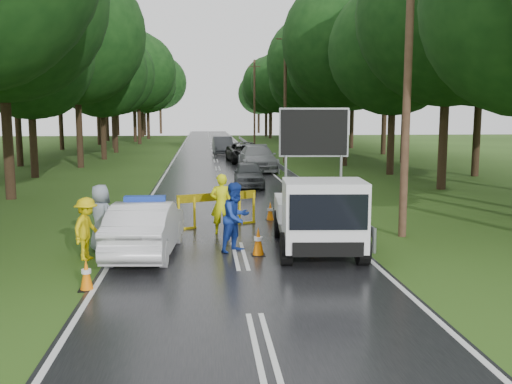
{
  "coord_description": "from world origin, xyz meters",
  "views": [
    {
      "loc": [
        -0.93,
        -14.92,
        3.85
      ],
      "look_at": [
        0.72,
        3.11,
        1.3
      ],
      "focal_mm": 40.0,
      "sensor_mm": 36.0,
      "label": 1
    }
  ],
  "objects": [
    {
      "name": "ground",
      "position": [
        0.0,
        0.0,
        0.0
      ],
      "size": [
        160.0,
        160.0,
        0.0
      ],
      "primitive_type": "plane",
      "color": "#254012",
      "rests_on": "ground"
    },
    {
      "name": "police_sedan",
      "position": [
        -2.52,
        0.39,
        0.73
      ],
      "size": [
        1.88,
        4.54,
        1.61
      ],
      "rotation": [
        0.0,
        0.0,
        3.07
      ],
      "color": "silver",
      "rests_on": "ground"
    },
    {
      "name": "cone_far",
      "position": [
        1.4,
        4.94,
        0.33
      ],
      "size": [
        0.32,
        0.32,
        0.68
      ],
      "color": "black",
      "rests_on": "ground"
    },
    {
      "name": "queue_car_first",
      "position": [
        1.38,
        14.34,
        0.66
      ],
      "size": [
        1.72,
        3.91,
        1.31
      ],
      "primitive_type": "imported",
      "rotation": [
        0.0,
        0.0,
        -0.04
      ],
      "color": "#42464A",
      "rests_on": "ground"
    },
    {
      "name": "work_truck",
      "position": [
        2.18,
        0.27,
        1.06
      ],
      "size": [
        2.53,
        5.06,
        3.92
      ],
      "rotation": [
        0.0,
        0.0,
        -0.08
      ],
      "color": "gray",
      "rests_on": "ground"
    },
    {
      "name": "bystander_left",
      "position": [
        -4.0,
        0.0,
        0.83
      ],
      "size": [
        0.92,
        1.21,
        1.65
      ],
      "primitive_type": "imported",
      "rotation": [
        0.0,
        0.0,
        1.25
      ],
      "color": "yellow",
      "rests_on": "ground"
    },
    {
      "name": "utility_pole_near",
      "position": [
        5.2,
        2.0,
        5.06
      ],
      "size": [
        1.4,
        0.24,
        10.0
      ],
      "color": "#402C1E",
      "rests_on": "ground"
    },
    {
      "name": "queue_car_second",
      "position": [
        2.6,
        22.51,
        0.83
      ],
      "size": [
        2.46,
        5.76,
        1.65
      ],
      "primitive_type": "imported",
      "rotation": [
        0.0,
        0.0,
        0.03
      ],
      "color": "#98999F",
      "rests_on": "ground"
    },
    {
      "name": "cone_left_mid",
      "position": [
        -2.0,
        3.0,
        0.35
      ],
      "size": [
        0.34,
        0.34,
        0.71
      ],
      "color": "black",
      "rests_on": "ground"
    },
    {
      "name": "utility_pole_far",
      "position": [
        5.2,
        54.0,
        5.06
      ],
      "size": [
        1.4,
        0.24,
        10.0
      ],
      "color": "#402C1E",
      "rests_on": "ground"
    },
    {
      "name": "cone_right",
      "position": [
        2.97,
        4.5,
        0.33
      ],
      "size": [
        0.32,
        0.32,
        0.68
      ],
      "color": "black",
      "rests_on": "ground"
    },
    {
      "name": "guardrail",
      "position": [
        3.7,
        29.67,
        0.55
      ],
      "size": [
        0.12,
        60.06,
        0.7
      ],
      "color": "gray",
      "rests_on": "ground"
    },
    {
      "name": "barrier",
      "position": [
        -0.5,
        4.0,
        0.88
      ],
      "size": [
        2.66,
        1.07,
        1.17
      ],
      "rotation": [
        0.0,
        0.0,
        0.37
      ],
      "color": "#DCBC0B",
      "rests_on": "ground"
    },
    {
      "name": "utility_pole_mid",
      "position": [
        5.2,
        28.0,
        5.06
      ],
      "size": [
        1.4,
        0.24,
        10.0
      ],
      "color": "#402C1E",
      "rests_on": "ground"
    },
    {
      "name": "officer",
      "position": [
        -0.4,
        2.83,
        0.97
      ],
      "size": [
        0.72,
        0.49,
        1.93
      ],
      "primitive_type": "imported",
      "rotation": [
        0.0,
        0.0,
        3.1
      ],
      "color": "#E6EF0D",
      "rests_on": "ground"
    },
    {
      "name": "road",
      "position": [
        0.0,
        30.0,
        0.01
      ],
      "size": [
        7.0,
        140.0,
        0.02
      ],
      "primitive_type": "cube",
      "color": "black",
      "rests_on": "ground"
    },
    {
      "name": "cone_near_left",
      "position": [
        -3.5,
        -2.66,
        0.35
      ],
      "size": [
        0.34,
        0.34,
        0.72
      ],
      "color": "black",
      "rests_on": "ground"
    },
    {
      "name": "cone_center",
      "position": [
        0.5,
        0.0,
        0.38
      ],
      "size": [
        0.37,
        0.37,
        0.79
      ],
      "color": "black",
      "rests_on": "ground"
    },
    {
      "name": "queue_car_third",
      "position": [
        2.24,
        28.51,
        0.78
      ],
      "size": [
        2.96,
        5.76,
        1.55
      ],
      "primitive_type": "imported",
      "rotation": [
        0.0,
        0.0,
        0.07
      ],
      "color": "black",
      "rests_on": "ground"
    },
    {
      "name": "queue_car_fourth",
      "position": [
        0.8,
        37.36,
        0.81
      ],
      "size": [
        1.89,
        4.95,
        1.61
      ],
      "primitive_type": "imported",
      "rotation": [
        0.0,
        0.0,
        0.04
      ],
      "color": "#45474D",
      "rests_on": "ground"
    },
    {
      "name": "civilian",
      "position": [
        -0.06,
        0.5,
        0.97
      ],
      "size": [
        1.19,
        1.18,
        1.94
      ],
      "primitive_type": "imported",
      "rotation": [
        0.0,
        0.0,
        0.76
      ],
      "color": "#173599",
      "rests_on": "ground"
    },
    {
      "name": "bystander_right",
      "position": [
        -3.8,
        0.96,
        0.93
      ],
      "size": [
        1.03,
        1.08,
        1.87
      ],
      "primitive_type": "imported",
      "rotation": [
        0.0,
        0.0,
        2.24
      ],
      "color": "gray",
      "rests_on": "ground"
    }
  ]
}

